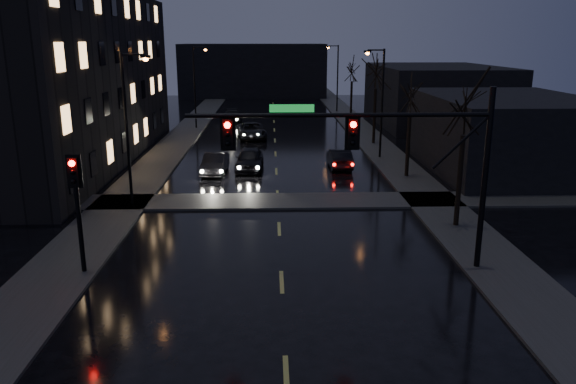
{
  "coord_description": "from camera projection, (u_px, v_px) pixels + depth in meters",
  "views": [
    {
      "loc": [
        -0.36,
        -11.04,
        8.61
      ],
      "look_at": [
        0.26,
        8.85,
        3.2
      ],
      "focal_mm": 35.0,
      "sensor_mm": 36.0,
      "label": 1
    }
  ],
  "objects": [
    {
      "name": "apartment_block",
      "position": [
        43.0,
        78.0,
        39.78
      ],
      "size": [
        12.0,
        30.0,
        12.0
      ],
      "primitive_type": "cube",
      "color": "black",
      "rests_on": "ground"
    },
    {
      "name": "far_block",
      "position": [
        253.0,
        70.0,
        87.01
      ],
      "size": [
        22.0,
        10.0,
        8.0
      ],
      "primitive_type": "cube",
      "color": "black",
      "rests_on": "ground"
    },
    {
      "name": "tree_far",
      "position": [
        352.0,
        64.0,
        59.8
      ],
      "size": [
        3.43,
        3.43,
        7.88
      ],
      "color": "black",
      "rests_on": "ground"
    },
    {
      "name": "oncoming_car_d",
      "position": [
        232.0,
        116.0,
        60.01
      ],
      "size": [
        2.37,
        4.84,
        1.36
      ],
      "primitive_type": "imported",
      "rotation": [
        0.0,
        0.0,
        0.1
      ],
      "color": "black",
      "rests_on": "ground"
    },
    {
      "name": "sidewalk_cross",
      "position": [
        278.0,
        201.0,
        30.74
      ],
      "size": [
        40.0,
        3.0,
        0.12
      ],
      "primitive_type": "cube",
      "color": "#2D2D2B",
      "rests_on": "ground"
    },
    {
      "name": "oncoming_car_a",
      "position": [
        250.0,
        159.0,
        38.21
      ],
      "size": [
        1.94,
        4.5,
        1.51
      ],
      "primitive_type": "imported",
      "rotation": [
        0.0,
        0.0,
        -0.03
      ],
      "color": "black",
      "rests_on": "ground"
    },
    {
      "name": "lead_car",
      "position": [
        339.0,
        158.0,
        38.9
      ],
      "size": [
        1.47,
        4.05,
        1.33
      ],
      "primitive_type": "imported",
      "rotation": [
        0.0,
        0.0,
        3.16
      ],
      "color": "black",
      "rests_on": "ground"
    },
    {
      "name": "signal_mast",
      "position": [
        386.0,
        146.0,
        20.43
      ],
      "size": [
        11.11,
        0.41,
        7.0
      ],
      "color": "black",
      "rests_on": "ground"
    },
    {
      "name": "tree_mid_b",
      "position": [
        377.0,
        65.0,
        46.15
      ],
      "size": [
        3.74,
        3.74,
        8.59
      ],
      "color": "black",
      "rests_on": "ground"
    },
    {
      "name": "streetlight_l_far",
      "position": [
        197.0,
        80.0,
        54.84
      ],
      "size": [
        1.53,
        0.28,
        8.0
      ],
      "color": "black",
      "rests_on": "ground"
    },
    {
      "name": "sidewalk_left",
      "position": [
        173.0,
        147.0,
        46.4
      ],
      "size": [
        3.0,
        140.0,
        0.12
      ],
      "primitive_type": "cube",
      "color": "#2D2D2B",
      "rests_on": "ground"
    },
    {
      "name": "signal_pole_left",
      "position": [
        77.0,
        198.0,
        20.57
      ],
      "size": [
        0.35,
        0.41,
        4.53
      ],
      "color": "black",
      "rests_on": "ground"
    },
    {
      "name": "oncoming_car_c",
      "position": [
        252.0,
        130.0,
        50.51
      ],
      "size": [
        2.97,
        5.37,
        1.42
      ],
      "primitive_type": "imported",
      "rotation": [
        0.0,
        0.0,
        0.12
      ],
      "color": "black",
      "rests_on": "ground"
    },
    {
      "name": "oncoming_car_b",
      "position": [
        215.0,
        164.0,
        37.19
      ],
      "size": [
        1.66,
        4.12,
        1.33
      ],
      "primitive_type": "imported",
      "rotation": [
        0.0,
        0.0,
        -0.06
      ],
      "color": "black",
      "rests_on": "ground"
    },
    {
      "name": "streetlight_r_mid",
      "position": [
        379.0,
        94.0,
        40.82
      ],
      "size": [
        1.53,
        0.28,
        8.0
      ],
      "color": "black",
      "rests_on": "ground"
    },
    {
      "name": "sidewalk_right",
      "position": [
        377.0,
        145.0,
        46.91
      ],
      "size": [
        3.0,
        140.0,
        0.12
      ],
      "primitive_type": "cube",
      "color": "#2D2D2B",
      "rests_on": "ground"
    },
    {
      "name": "tree_mid_a",
      "position": [
        411.0,
        86.0,
        34.78
      ],
      "size": [
        3.3,
        3.3,
        7.58
      ],
      "color": "black",
      "rests_on": "ground"
    },
    {
      "name": "streetlight_r_far",
      "position": [
        336.0,
        73.0,
        67.83
      ],
      "size": [
        1.53,
        0.28,
        8.0
      ],
      "color": "black",
      "rests_on": "ground"
    },
    {
      "name": "commercial_right_near",
      "position": [
        506.0,
        134.0,
        37.8
      ],
      "size": [
        10.0,
        14.0,
        5.0
      ],
      "primitive_type": "cube",
      "color": "black",
      "rests_on": "ground"
    },
    {
      "name": "tree_near",
      "position": [
        466.0,
        95.0,
        25.04
      ],
      "size": [
        3.52,
        3.52,
        8.08
      ],
      "color": "black",
      "rests_on": "ground"
    },
    {
      "name": "commercial_right_far",
      "position": [
        435.0,
        95.0,
        58.93
      ],
      "size": [
        12.0,
        18.0,
        6.0
      ],
      "primitive_type": "cube",
      "color": "black",
      "rests_on": "ground"
    },
    {
      "name": "streetlight_l_near",
      "position": [
        130.0,
        117.0,
        28.8
      ],
      "size": [
        1.53,
        0.28,
        8.0
      ],
      "color": "black",
      "rests_on": "ground"
    }
  ]
}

